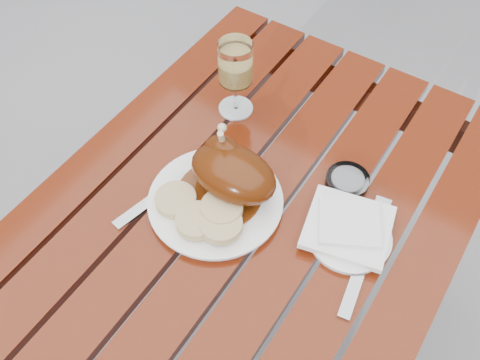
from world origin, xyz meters
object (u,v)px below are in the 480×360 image
Objects in this scene: table at (238,302)px; ashtray at (347,181)px; side_plate at (349,237)px; dinner_plate at (216,202)px; wine_glass at (236,79)px.

ashtray is at bearing 56.36° from table.
ashtray is (-0.06, 0.12, 0.00)m from side_plate.
dinner_plate is at bearing -136.26° from ashtray.
dinner_plate is at bearing -65.04° from wine_glass.
dinner_plate is 1.46× the size of wine_glass.
dinner_plate is 1.67× the size of side_plate.
table is 0.44m from side_plate.
ashtray reaches higher than side_plate.
table is 6.36× the size of wine_glass.
side_plate is (0.26, 0.08, -0.00)m from dinner_plate.
side_plate is (0.20, 0.09, 0.38)m from table.
table is 7.32× the size of side_plate.
ashtray is at bearing -10.09° from wine_glass.
table is 4.37× the size of dinner_plate.
wine_glass is (-0.18, 0.26, 0.47)m from table.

